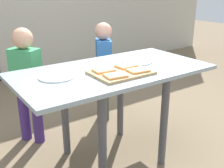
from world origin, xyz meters
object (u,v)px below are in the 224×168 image
(dining_table, at_px, (113,83))
(pizza_slice_near_right, at_px, (138,70))
(plate_white_left, at_px, (57,77))
(plate_white_right, at_px, (137,61))
(garden_hose_coil, at_px, (126,65))
(pizza_slice_near_left, at_px, (116,75))
(pizza_slice_far_left, at_px, (104,70))
(child_left, at_px, (27,79))
(cutting_board, at_px, (121,73))
(child_right, at_px, (104,65))
(pizza_slice_far_right, at_px, (126,66))

(dining_table, bearing_deg, pizza_slice_near_right, -68.03)
(plate_white_left, bearing_deg, plate_white_right, -0.49)
(garden_hose_coil, bearing_deg, pizza_slice_near_left, -129.05)
(pizza_slice_far_left, xyz_separation_m, child_left, (-0.33, 0.69, -0.20))
(child_left, bearing_deg, plate_white_right, -39.78)
(pizza_slice_far_left, relative_size, plate_white_left, 0.62)
(plate_white_left, bearing_deg, dining_table, -7.74)
(cutting_board, height_order, plate_white_left, cutting_board)
(pizza_slice_near_right, bearing_deg, cutting_board, 144.29)
(child_right, bearing_deg, pizza_slice_near_left, -118.46)
(pizza_slice_far_left, bearing_deg, cutting_board, -36.34)
(cutting_board, xyz_separation_m, pizza_slice_near_left, (-0.10, -0.07, 0.02))
(child_right, distance_m, garden_hose_coil, 2.09)
(child_left, bearing_deg, garden_hose_coil, 33.76)
(pizza_slice_near_left, relative_size, garden_hose_coil, 0.43)
(pizza_slice_near_right, relative_size, plate_white_left, 0.62)
(pizza_slice_near_right, relative_size, garden_hose_coil, 0.43)
(child_left, height_order, garden_hose_coil, child_left)
(dining_table, relative_size, garden_hose_coil, 4.07)
(child_left, xyz_separation_m, child_right, (0.79, 0.02, -0.01))
(pizza_slice_near_left, xyz_separation_m, plate_white_left, (-0.30, 0.25, -0.02))
(pizza_slice_far_left, height_order, pizza_slice_near_left, same)
(pizza_slice_near_right, height_order, plate_white_left, pizza_slice_near_right)
(pizza_slice_far_left, bearing_deg, plate_white_left, 160.31)
(pizza_slice_far_left, xyz_separation_m, pizza_slice_near_right, (0.19, -0.14, 0.00))
(pizza_slice_near_right, distance_m, plate_white_right, 0.31)
(dining_table, relative_size, pizza_slice_far_left, 9.56)
(pizza_slice_far_left, distance_m, pizza_slice_far_right, 0.19)
(pizza_slice_near_right, bearing_deg, child_right, 72.32)
(garden_hose_coil, bearing_deg, dining_table, -129.73)
(pizza_slice_far_right, xyz_separation_m, plate_white_left, (-0.49, 0.11, -0.02))
(pizza_slice_far_right, distance_m, child_left, 0.89)
(dining_table, height_order, cutting_board, cutting_board)
(pizza_slice_near_left, height_order, child_right, child_right)
(dining_table, distance_m, pizza_slice_near_left, 0.26)
(child_left, bearing_deg, pizza_slice_near_right, -58.19)
(pizza_slice_near_right, xyz_separation_m, child_right, (0.27, 0.86, -0.21))
(cutting_board, distance_m, plate_white_left, 0.44)
(pizza_slice_near_left, xyz_separation_m, pizza_slice_far_right, (0.19, 0.14, 0.00))
(pizza_slice_far_right, height_order, plate_white_right, pizza_slice_far_right)
(pizza_slice_near_right, xyz_separation_m, pizza_slice_far_right, (-0.00, 0.13, 0.00))
(plate_white_left, bearing_deg, pizza_slice_near_left, -40.09)
(pizza_slice_near_left, relative_size, plate_white_right, 0.64)
(cutting_board, xyz_separation_m, pizza_slice_far_right, (0.09, 0.07, 0.02))
(pizza_slice_far_left, height_order, pizza_slice_near_right, same)
(pizza_slice_near_right, relative_size, pizza_slice_far_right, 1.01)
(pizza_slice_near_right, relative_size, plate_white_right, 0.62)
(pizza_slice_far_right, height_order, child_left, child_left)
(pizza_slice_near_left, height_order, child_left, child_left)
(plate_white_left, bearing_deg, garden_hose_coil, 43.40)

